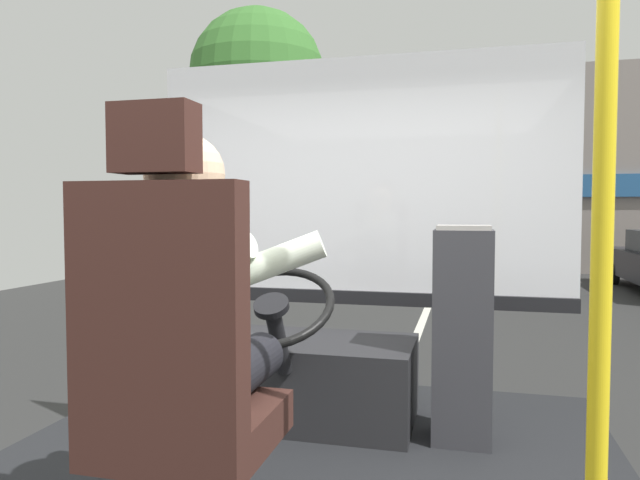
{
  "coord_description": "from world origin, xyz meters",
  "views": [
    {
      "loc": [
        0.64,
        -1.79,
        1.71
      ],
      "look_at": [
        -0.26,
        1.71,
        1.53
      ],
      "focal_mm": 32.34,
      "sensor_mm": 36.0,
      "label": 1
    }
  ],
  "objects": [
    {
      "name": "ground",
      "position": [
        0.0,
        8.8,
        -0.02
      ],
      "size": [
        18.0,
        44.0,
        0.06
      ],
      "color": "#2B2B2B"
    },
    {
      "name": "driver_seat",
      "position": [
        -0.14,
        -0.35,
        1.23
      ],
      "size": [
        0.48,
        0.48,
        1.31
      ],
      "color": "black",
      "rests_on": "bus_floor"
    },
    {
      "name": "bus_driver",
      "position": [
        -0.14,
        -0.24,
        1.43
      ],
      "size": [
        0.72,
        0.55,
        0.8
      ],
      "color": "black",
      "rests_on": "driver_seat"
    },
    {
      "name": "steering_console",
      "position": [
        -0.14,
        0.89,
        0.9
      ],
      "size": [
        1.1,
        0.98,
        0.78
      ],
      "color": "black",
      "rests_on": "bus_floor"
    },
    {
      "name": "handrail_pole",
      "position": [
        0.91,
        -0.48,
        1.74
      ],
      "size": [
        0.04,
        0.04,
        2.12
      ],
      "color": "yellow",
      "rests_on": "bus_floor"
    },
    {
      "name": "fare_box",
      "position": [
        0.63,
        0.82,
        1.16
      ],
      "size": [
        0.26,
        0.24,
        0.97
      ],
      "color": "#333338",
      "rests_on": "bus_floor"
    },
    {
      "name": "windshield_panel",
      "position": [
        0.0,
        1.62,
        1.72
      ],
      "size": [
        2.5,
        0.08,
        1.48
      ],
      "color": "silver"
    },
    {
      "name": "street_tree",
      "position": [
        -3.47,
        9.27,
        4.35
      ],
      "size": [
        2.71,
        2.71,
        5.74
      ],
      "color": "#4C3828",
      "rests_on": "ground"
    },
    {
      "name": "shop_building",
      "position": [
        5.35,
        17.13,
        2.82
      ],
      "size": [
        9.16,
        4.54,
        5.65
      ],
      "color": "gray",
      "rests_on": "ground"
    },
    {
      "name": "parked_car_blue",
      "position": [
        5.11,
        17.77,
        0.72
      ],
      "size": [
        1.89,
        3.84,
        1.39
      ],
      "color": "navy",
      "rests_on": "ground"
    }
  ]
}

